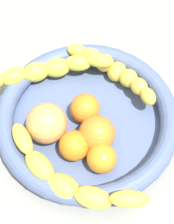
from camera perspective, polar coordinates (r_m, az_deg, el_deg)
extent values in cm
cube|color=gray|center=(67.04, 0.00, -2.96)|extent=(120.00, 120.00, 3.00)
cylinder|color=slate|center=(64.76, 0.00, -1.88)|extent=(31.89, 31.89, 2.19)
torus|color=slate|center=(62.31, 0.00, -0.60)|extent=(34.32, 34.32, 3.46)
ellipsoid|color=yellow|center=(62.93, 10.38, 2.68)|extent=(2.67, 3.94, 2.62)
ellipsoid|color=yellow|center=(64.76, 8.88, 4.36)|extent=(3.73, 4.38, 3.09)
ellipsoid|color=yellow|center=(66.49, 7.11, 5.76)|extent=(4.66, 4.87, 3.56)
ellipsoid|color=yellow|center=(68.07, 5.12, 6.88)|extent=(5.42, 5.37, 4.04)
ellipsoid|color=yellow|center=(68.48, 3.01, 8.39)|extent=(5.21, 5.27, 3.56)
ellipsoid|color=yellow|center=(68.74, 0.70, 9.61)|extent=(4.97, 4.92, 3.09)
ellipsoid|color=yellow|center=(68.84, -1.76, 10.51)|extent=(4.70, 4.33, 2.62)
ellipsoid|color=yellow|center=(57.46, -11.01, -4.47)|extent=(3.44, 6.55, 2.74)
ellipsoid|color=yellow|center=(56.50, -8.16, -9.02)|extent=(5.56, 7.13, 3.48)
ellipsoid|color=yellow|center=(56.27, -4.06, -12.76)|extent=(7.15, 7.55, 4.22)
ellipsoid|color=yellow|center=(54.14, 0.97, -14.45)|extent=(7.10, 6.59, 3.48)
ellipsoid|color=yellow|center=(52.89, 6.78, -14.74)|extent=(6.85, 4.92, 2.74)
ellipsoid|color=yellow|center=(66.41, 2.21, 8.73)|extent=(6.03, 5.02, 2.70)
ellipsoid|color=yellow|center=(67.30, -1.53, 8.39)|extent=(6.20, 4.95, 3.29)
ellipsoid|color=yellow|center=(68.02, -5.16, 7.56)|extent=(6.03, 4.82, 3.87)
ellipsoid|color=yellow|center=(67.83, -8.74, 6.77)|extent=(5.50, 4.01, 3.87)
ellipsoid|color=yellow|center=(66.72, -12.32, 5.99)|extent=(5.80, 4.00, 3.29)
sphere|color=orange|center=(61.90, -0.19, 0.66)|extent=(5.60, 5.60, 5.60)
sphere|color=orange|center=(58.84, 1.90, -3.62)|extent=(6.49, 6.49, 6.49)
sphere|color=orange|center=(57.46, 2.54, -7.92)|extent=(5.26, 5.26, 5.26)
sphere|color=orange|center=(58.34, -2.21, -5.77)|extent=(5.43, 5.43, 5.43)
sphere|color=#E5A05B|center=(59.67, -6.94, -1.90)|extent=(7.41, 7.41, 7.41)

